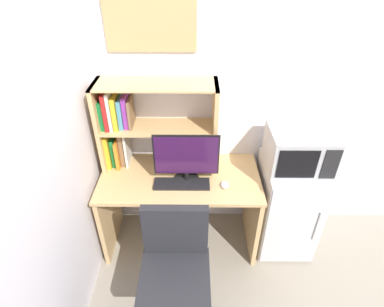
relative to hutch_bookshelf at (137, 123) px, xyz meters
The scene contains 10 objects.
wall_back 1.65m from the hutch_bookshelf, ahead, with size 6.40×0.04×2.60m, color silver.
desk 0.73m from the hutch_bookshelf, 29.26° to the right, with size 1.31×0.65×0.77m.
hutch_bookshelf is the anchor object (origin of this frame).
monitor 0.49m from the hutch_bookshelf, 31.56° to the right, with size 0.50×0.21×0.42m.
keyboard 0.60m from the hutch_bookshelf, 39.77° to the right, with size 0.44×0.14×0.02m, color black.
computer_mouse 0.85m from the hutch_bookshelf, 24.02° to the right, with size 0.07×0.09×0.03m, color silver.
mini_fridge 1.47m from the hutch_bookshelf, ahead, with size 0.48×0.57×0.87m.
microwave 1.29m from the hutch_bookshelf, ahead, with size 0.48×0.40×0.31m.
desk_chair 1.20m from the hutch_bookshelf, 69.67° to the right, with size 0.54×0.54×0.94m.
wall_corkboard 0.79m from the hutch_bookshelf, 41.05° to the left, with size 0.65×0.02×0.47m, color tan.
Camera 1 is at (-0.78, -2.30, 2.36)m, focal length 28.93 mm.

